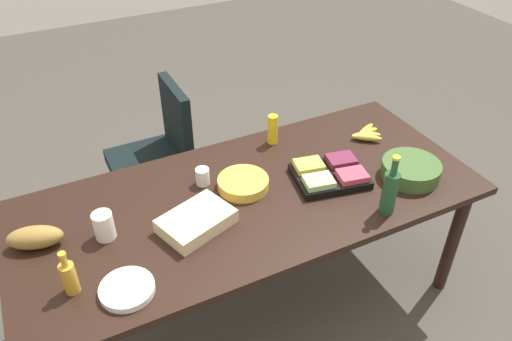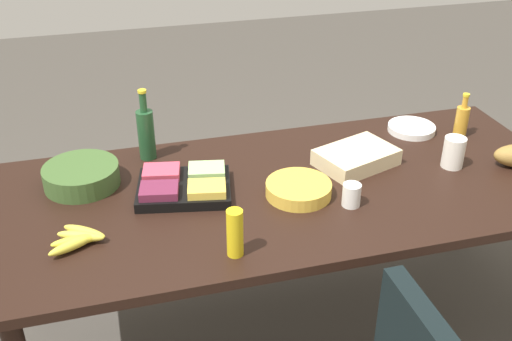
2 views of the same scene
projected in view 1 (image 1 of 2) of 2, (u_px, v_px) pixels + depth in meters
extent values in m
plane|color=#46413B|center=(250.00, 299.00, 2.94)|extent=(10.00, 10.00, 0.00)
cube|color=black|center=(249.00, 199.00, 2.48)|extent=(2.30, 1.01, 0.04)
cylinder|color=black|center=(453.00, 241.00, 2.80)|extent=(0.07, 0.07, 0.74)
cylinder|color=black|center=(34.00, 268.00, 2.63)|extent=(0.07, 0.07, 0.74)
cylinder|color=black|center=(364.00, 163.00, 3.39)|extent=(0.07, 0.07, 0.74)
cylinder|color=gray|center=(156.00, 211.00, 3.53)|extent=(0.56, 0.56, 0.05)
cylinder|color=gray|center=(152.00, 187.00, 3.40)|extent=(0.06, 0.06, 0.38)
cube|color=black|center=(149.00, 165.00, 3.29)|extent=(0.48, 0.48, 0.09)
cube|color=black|center=(177.00, 120.00, 3.20)|extent=(0.06, 0.43, 0.48)
ellipsoid|color=gold|center=(367.00, 138.00, 2.85)|extent=(0.16, 0.13, 0.04)
ellipsoid|color=yellow|center=(366.00, 135.00, 2.87)|extent=(0.17, 0.10, 0.04)
ellipsoid|color=yellow|center=(366.00, 133.00, 2.89)|extent=(0.17, 0.05, 0.04)
ellipsoid|color=yellow|center=(365.00, 130.00, 2.91)|extent=(0.17, 0.11, 0.04)
cube|color=beige|center=(196.00, 221.00, 2.27)|extent=(0.37, 0.31, 0.07)
cylinder|color=white|center=(104.00, 226.00, 2.20)|extent=(0.10, 0.10, 0.13)
cylinder|color=yellow|center=(273.00, 129.00, 2.80)|extent=(0.06, 0.06, 0.17)
cylinder|color=gold|center=(243.00, 183.00, 2.51)|extent=(0.27, 0.27, 0.05)
cylinder|color=white|center=(203.00, 176.00, 2.52)|extent=(0.09, 0.09, 0.09)
cylinder|color=gold|center=(70.00, 278.00, 1.95)|extent=(0.07, 0.07, 0.14)
cylinder|color=gold|center=(64.00, 261.00, 1.89)|extent=(0.03, 0.03, 0.06)
cylinder|color=gold|center=(62.00, 254.00, 1.87)|extent=(0.03, 0.03, 0.01)
cylinder|color=#204A29|center=(389.00, 193.00, 2.31)|extent=(0.08, 0.08, 0.22)
cylinder|color=#204A29|center=(395.00, 167.00, 2.22)|extent=(0.03, 0.03, 0.08)
cylinder|color=gold|center=(396.00, 158.00, 2.20)|extent=(0.04, 0.04, 0.01)
cylinder|color=white|center=(127.00, 289.00, 1.98)|extent=(0.23, 0.23, 0.03)
cube|color=black|center=(330.00, 176.00, 2.57)|extent=(0.41, 0.34, 0.04)
cube|color=#A8DB86|center=(319.00, 181.00, 2.47)|extent=(0.16, 0.14, 0.03)
cube|color=#D7425A|center=(352.00, 175.00, 2.51)|extent=(0.16, 0.14, 0.03)
cube|color=#F2CC4B|center=(309.00, 165.00, 2.58)|extent=(0.16, 0.14, 0.03)
cube|color=maroon|center=(341.00, 160.00, 2.62)|extent=(0.16, 0.14, 0.03)
ellipsoid|color=olive|center=(35.00, 237.00, 2.16)|extent=(0.26, 0.18, 0.10)
cylinder|color=#3E5E2B|center=(411.00, 170.00, 2.57)|extent=(0.32, 0.32, 0.08)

